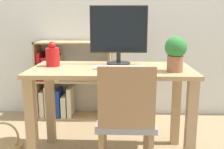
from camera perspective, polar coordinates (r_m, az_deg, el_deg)
The scene contains 8 objects.
wall_back at distance 3.08m, azimuth 0.66°, elevation 15.21°, with size 8.00×0.05×2.60m.
desk at distance 2.08m, azimuth -0.10°, elevation -2.83°, with size 1.25×0.62×0.76m.
monitor at distance 2.18m, azimuth 1.45°, elevation 9.18°, with size 0.47×0.20×0.48m.
keyboard at distance 2.00m, azimuth 1.66°, elevation 1.49°, with size 0.39×0.13×0.02m.
vase at distance 2.15m, azimuth -12.80°, elevation 3.99°, with size 0.11×0.11×0.20m.
potted_plant at distance 1.92m, azimuth 13.66°, elevation 4.80°, with size 0.16×0.16×0.25m.
chair at distance 1.81m, azimuth 3.05°, elevation -9.56°, with size 0.40×0.40×0.85m.
bookshelf at distance 3.07m, azimuth -10.95°, elevation -2.35°, with size 0.84×0.28×0.88m.
Camera 1 is at (0.07, -2.01, 1.13)m, focal length 42.00 mm.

